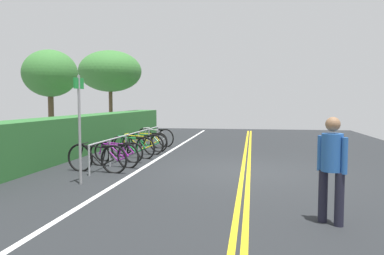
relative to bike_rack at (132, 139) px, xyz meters
name	(u,v)px	position (x,y,z in m)	size (l,w,h in m)	color
ground_plane	(246,172)	(-2.22, -3.90, -0.62)	(30.77, 12.83, 0.05)	#232628
centre_line_yellow_inner	(249,171)	(-2.22, -3.98, -0.59)	(27.69, 0.10, 0.00)	gold
centre_line_yellow_outer	(243,171)	(-2.22, -3.82, -0.59)	(27.69, 0.10, 0.00)	gold
bike_lane_stripe_white	(143,168)	(-2.22, -1.02, -0.59)	(27.69, 0.12, 0.00)	white
bike_rack	(132,139)	(0.00, 0.00, 0.00)	(7.06, 0.05, 0.80)	#9EA0A5
bicycle_0	(97,158)	(-3.01, 0.01, -0.22)	(0.46, 1.78, 0.79)	black
bicycle_1	(114,155)	(-2.15, -0.13, -0.25)	(0.56, 1.67, 0.74)	black
bicycle_2	(118,152)	(-1.28, 0.04, -0.28)	(0.46, 1.68, 0.68)	black
bicycle_3	(132,147)	(-0.39, -0.12, -0.23)	(0.63, 1.72, 0.77)	black
bicycle_4	(139,144)	(0.39, -0.10, -0.24)	(0.46, 1.84, 0.76)	black
bicycle_5	(145,142)	(1.24, -0.08, -0.26)	(0.46, 1.80, 0.72)	black
bicycle_6	(148,140)	(2.22, 0.08, -0.28)	(0.46, 1.64, 0.68)	black
bicycle_7	(155,137)	(2.93, -0.03, -0.22)	(0.70, 1.77, 0.79)	black
pedestrian	(332,163)	(-6.46, -5.27, 0.35)	(0.35, 0.39, 1.65)	#1E1E2D
sign_post_near	(79,120)	(-4.46, -0.22, 0.87)	(0.36, 0.08, 2.47)	gray
hedge_backdrop	(91,132)	(1.50, 2.16, 0.08)	(16.01, 1.14, 1.35)	#2D6B30
tree_mid	(50,74)	(1.54, 3.85, 2.36)	(2.13, 2.13, 3.91)	brown
tree_far_right	(110,71)	(7.86, 3.81, 2.94)	(3.47, 3.47, 4.69)	brown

